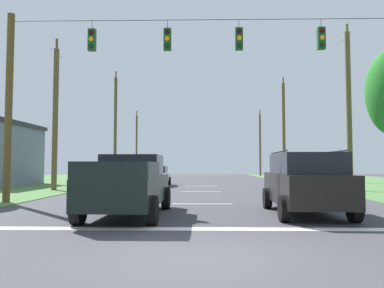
% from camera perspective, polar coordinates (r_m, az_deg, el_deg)
% --- Properties ---
extents(ground_plane, '(120.00, 120.00, 0.00)m').
position_cam_1_polar(ground_plane, '(6.72, 2.16, -17.12)').
color(ground_plane, '#3D3D42').
extents(stop_bar_stripe, '(14.51, 0.45, 0.01)m').
position_cam_1_polar(stop_bar_stripe, '(9.54, 1.86, -12.96)').
color(stop_bar_stripe, white).
rests_on(stop_bar_stripe, ground).
extents(lane_dash_0, '(2.50, 0.15, 0.01)m').
position_cam_1_polar(lane_dash_0, '(15.48, 1.59, -9.21)').
color(lane_dash_0, white).
rests_on(lane_dash_0, ground).
extents(lane_dash_1, '(2.50, 0.15, 0.01)m').
position_cam_1_polar(lane_dash_1, '(22.49, 1.46, -7.35)').
color(lane_dash_1, white).
rests_on(lane_dash_1, ground).
extents(lane_dash_2, '(2.50, 0.15, 0.01)m').
position_cam_1_polar(lane_dash_2, '(28.12, 1.40, -6.53)').
color(lane_dash_2, white).
rests_on(lane_dash_2, ground).
extents(overhead_signal_span, '(17.06, 0.31, 8.20)m').
position_cam_1_polar(overhead_signal_span, '(15.88, 1.79, 7.69)').
color(overhead_signal_span, brown).
rests_on(overhead_signal_span, ground).
extents(pickup_truck, '(2.32, 5.42, 1.95)m').
position_cam_1_polar(pickup_truck, '(12.07, -9.63, -6.27)').
color(pickup_truck, black).
rests_on(pickup_truck, ground).
extents(suv_black, '(2.36, 4.87, 2.05)m').
position_cam_1_polar(suv_black, '(12.62, 17.01, -5.61)').
color(suv_black, black).
rests_on(suv_black, ground).
extents(distant_car_crossing_white, '(2.07, 4.32, 1.52)m').
position_cam_1_polar(distant_car_crossing_white, '(28.71, -5.59, -4.87)').
color(distant_car_crossing_white, silver).
rests_on(distant_car_crossing_white, ground).
extents(utility_pole_mid_right, '(0.32, 1.55, 10.56)m').
position_cam_1_polar(utility_pole_mid_right, '(25.24, 23.05, 5.05)').
color(utility_pole_mid_right, brown).
rests_on(utility_pole_mid_right, ground).
extents(utility_pole_far_right, '(0.32, 1.91, 10.90)m').
position_cam_1_polar(utility_pole_far_right, '(39.96, 13.98, 2.27)').
color(utility_pole_far_right, brown).
rests_on(utility_pole_far_right, ground).
extents(utility_pole_near_left, '(0.29, 1.81, 9.70)m').
position_cam_1_polar(utility_pole_near_left, '(55.28, 10.47, 0.16)').
color(utility_pole_near_left, brown).
rests_on(utility_pole_near_left, ground).
extents(utility_pole_far_left, '(0.34, 1.80, 9.79)m').
position_cam_1_polar(utility_pole_far_left, '(25.26, -20.34, 3.93)').
color(utility_pole_far_left, brown).
rests_on(utility_pole_far_left, ground).
extents(utility_pole_distant_right, '(0.32, 1.78, 11.64)m').
position_cam_1_polar(utility_pole_distant_right, '(40.07, -11.75, 2.57)').
color(utility_pole_distant_right, brown).
rests_on(utility_pole_distant_right, ground).
extents(utility_pole_distant_left, '(0.27, 1.92, 9.62)m').
position_cam_1_polar(utility_pole_distant_left, '(54.90, -8.55, 0.11)').
color(utility_pole_distant_left, brown).
rests_on(utility_pole_distant_left, ground).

